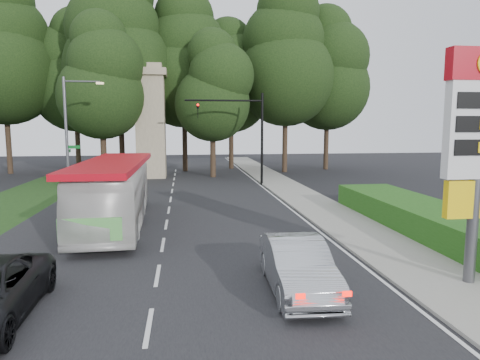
{
  "coord_description": "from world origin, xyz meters",
  "views": [
    {
      "loc": [
        0.89,
        -9.19,
        4.72
      ],
      "look_at": [
        3.44,
        10.23,
        2.2
      ],
      "focal_mm": 32.0,
      "sensor_mm": 36.0,
      "label": 1
    }
  ],
  "objects": [
    {
      "name": "ground",
      "position": [
        0.0,
        0.0,
        0.0
      ],
      "size": [
        120.0,
        120.0,
        0.0
      ],
      "primitive_type": "plane",
      "color": "black",
      "rests_on": "ground"
    },
    {
      "name": "road_surface",
      "position": [
        0.0,
        12.0,
        0.01
      ],
      "size": [
        14.0,
        80.0,
        0.02
      ],
      "primitive_type": "cube",
      "color": "black",
      "rests_on": "ground"
    },
    {
      "name": "sidewalk_right",
      "position": [
        8.5,
        12.0,
        0.06
      ],
      "size": [
        3.0,
        80.0,
        0.12
      ],
      "primitive_type": "cube",
      "color": "gray",
      "rests_on": "ground"
    },
    {
      "name": "grass_verge_left",
      "position": [
        -9.5,
        18.0,
        0.01
      ],
      "size": [
        5.0,
        50.0,
        0.02
      ],
      "primitive_type": "cube",
      "color": "#193814",
      "rests_on": "ground"
    },
    {
      "name": "hedge",
      "position": [
        11.5,
        8.0,
        0.6
      ],
      "size": [
        3.0,
        14.0,
        1.2
      ],
      "primitive_type": "cube",
      "color": "#205115",
      "rests_on": "ground"
    },
    {
      "name": "gas_station_pylon",
      "position": [
        9.2,
        1.99,
        4.45
      ],
      "size": [
        2.1,
        0.45,
        6.85
      ],
      "color": "#59595E",
      "rests_on": "ground"
    },
    {
      "name": "traffic_signal_mast",
      "position": [
        5.68,
        24.0,
        4.67
      ],
      "size": [
        6.1,
        0.35,
        7.2
      ],
      "color": "black",
      "rests_on": "ground"
    },
    {
      "name": "streetlight_signs",
      "position": [
        -6.99,
        22.01,
        4.44
      ],
      "size": [
        2.75,
        0.98,
        8.0
      ],
      "color": "#59595E",
      "rests_on": "ground"
    },
    {
      "name": "monument",
      "position": [
        -2.0,
        30.0,
        5.1
      ],
      "size": [
        3.0,
        3.0,
        10.05
      ],
      "color": "gray",
      "rests_on": "ground"
    },
    {
      "name": "tree_west_mid",
      "position": [
        -16.0,
        35.0,
        11.69
      ],
      "size": [
        9.8,
        9.8,
        19.25
      ],
      "color": "#2D2116",
      "rests_on": "ground"
    },
    {
      "name": "tree_west_near",
      "position": [
        -10.0,
        37.0,
        10.02
      ],
      "size": [
        8.4,
        8.4,
        16.5
      ],
      "color": "#2D2116",
      "rests_on": "ground"
    },
    {
      "name": "tree_center_left",
      "position": [
        -5.0,
        33.0,
        12.02
      ],
      "size": [
        10.08,
        10.08,
        19.8
      ],
      "color": "#2D2116",
      "rests_on": "ground"
    },
    {
      "name": "tree_center_right",
      "position": [
        1.0,
        35.0,
        11.02
      ],
      "size": [
        9.24,
        9.24,
        18.15
      ],
      "color": "#2D2116",
      "rests_on": "ground"
    },
    {
      "name": "tree_east_near",
      "position": [
        6.0,
        37.0,
        9.68
      ],
      "size": [
        8.12,
        8.12,
        15.95
      ],
      "color": "#2D2116",
      "rests_on": "ground"
    },
    {
      "name": "tree_east_mid",
      "position": [
        11.0,
        33.0,
        11.35
      ],
      "size": [
        9.52,
        9.52,
        18.7
      ],
      "color": "#2D2116",
      "rests_on": "ground"
    },
    {
      "name": "tree_far_east",
      "position": [
        16.0,
        35.0,
        10.35
      ],
      "size": [
        8.68,
        8.68,
        17.05
      ],
      "color": "#2D2116",
      "rests_on": "ground"
    },
    {
      "name": "tree_monument_left",
      "position": [
        -6.0,
        29.0,
        8.68
      ],
      "size": [
        7.28,
        7.28,
        14.3
      ],
      "color": "#2D2116",
      "rests_on": "ground"
    },
    {
      "name": "tree_monument_right",
      "position": [
        3.5,
        29.5,
        8.01
      ],
      "size": [
        6.72,
        6.72,
        13.2
      ],
      "color": "#2D2116",
      "rests_on": "ground"
    },
    {
      "name": "transit_bus",
      "position": [
        -2.4,
        11.28,
        1.54
      ],
      "size": [
        3.04,
        11.12,
        3.07
      ],
      "primitive_type": "imported",
      "rotation": [
        0.0,
        0.0,
        0.04
      ],
      "color": "silver",
      "rests_on": "ground"
    },
    {
      "name": "sedan_silver",
      "position": [
        4.04,
        2.23,
        0.75
      ],
      "size": [
        1.76,
        4.62,
        1.51
      ],
      "primitive_type": "imported",
      "rotation": [
        0.0,
        0.0,
        -0.04
      ],
      "color": "#B4B8BD",
      "rests_on": "ground"
    }
  ]
}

